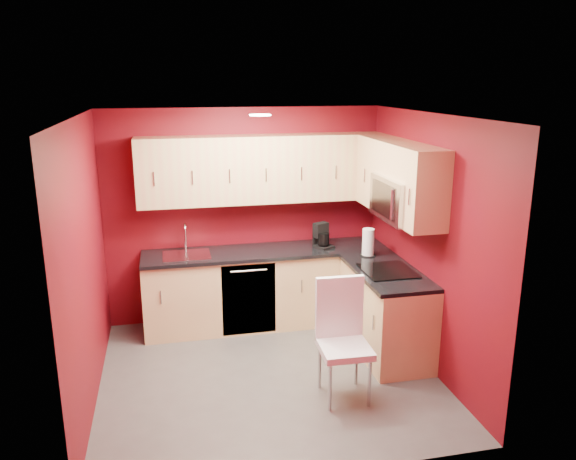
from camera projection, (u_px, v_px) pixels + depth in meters
name	position (u px, v px, depth m)	size (l,w,h in m)	color
floor	(269.00, 375.00, 5.50)	(3.20, 3.20, 0.00)	#4E4B49
ceiling	(266.00, 115.00, 4.85)	(3.20, 3.20, 0.00)	white
wall_back	(244.00, 216.00, 6.59)	(3.20, 3.20, 0.00)	#5E080D
wall_front	(308.00, 319.00, 3.76)	(3.20, 3.20, 0.00)	#5E080D
wall_left	(85.00, 265.00, 4.84)	(3.00, 3.00, 0.00)	#5E080D
wall_right	(428.00, 243.00, 5.50)	(3.00, 3.00, 0.00)	#5E080D
base_cabinets_back	(266.00, 288.00, 6.56)	(2.80, 0.60, 0.87)	#E8CA84
base_cabinets_right	(385.00, 312.00, 5.89)	(0.60, 1.30, 0.87)	#E8CA84
countertop_back	(266.00, 252.00, 6.43)	(2.80, 0.63, 0.04)	black
countertop_right	(387.00, 272.00, 5.76)	(0.63, 1.27, 0.04)	black
upper_cabinets_back	(263.00, 169.00, 6.31)	(2.80, 0.35, 0.75)	tan
upper_cabinets_right	(396.00, 172.00, 5.72)	(0.35, 1.55, 0.75)	tan
microwave	(402.00, 199.00, 5.54)	(0.42, 0.76, 0.42)	silver
cooktop	(388.00, 271.00, 5.71)	(0.50, 0.55, 0.01)	black
sink	(186.00, 252.00, 6.24)	(0.52, 0.42, 0.35)	silver
dishwasher_front	(249.00, 299.00, 6.23)	(0.60, 0.02, 0.82)	black
downlight	(260.00, 115.00, 5.13)	(0.20, 0.20, 0.01)	white
coffee_maker	(324.00, 236.00, 6.48)	(0.17, 0.23, 0.29)	black
napkin_holder	(323.00, 241.00, 6.52)	(0.12, 0.12, 0.13)	black
paper_towel	(368.00, 242.00, 6.18)	(0.18, 0.18, 0.31)	silver
dining_chair	(345.00, 342.00, 4.98)	(0.44, 0.46, 1.09)	white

